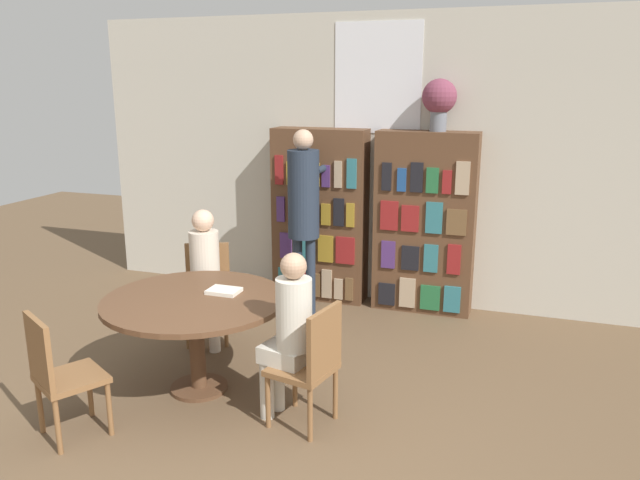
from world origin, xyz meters
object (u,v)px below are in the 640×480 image
Objects in this scene: reading_table at (195,311)px; chair_far_side at (312,361)px; chair_left_side at (208,287)px; chair_near_camera at (58,371)px; seated_reader_left at (205,270)px; bookshelf_left at (320,216)px; bookshelf_right at (425,223)px; seated_reader_right at (289,328)px; flower_vase at (439,99)px; librarian_standing at (304,202)px.

reading_table is 1.57× the size of chair_far_side.
chair_near_camera is at bearing 63.00° from chair_left_side.
chair_near_camera is at bearing -119.90° from reading_table.
chair_near_camera is 1.69m from seated_reader_left.
bookshelf_right is (1.12, -0.00, 0.00)m from bookshelf_left.
bookshelf_left is at bearing 26.03° from seated_reader_right.
chair_left_side is at bearing 114.10° from reading_table.
reading_table is 1.57× the size of chair_near_camera.
chair_far_side is at bearing -99.14° from flower_vase.
librarian_standing reaches higher than chair_near_camera.
reading_table is at bearing -96.34° from librarian_standing.
chair_left_side is 1.00× the size of chair_far_side.
chair_near_camera is at bearing -104.77° from librarian_standing.
chair_near_camera is 1.00× the size of chair_far_side.
bookshelf_right is 2.10× the size of chair_near_camera.
bookshelf_left reaches higher than seated_reader_left.
librarian_standing is at bearing 83.66° from reading_table.
seated_reader_right is (1.25, -1.11, 0.20)m from chair_left_side.
bookshelf_left is 2.34m from reading_table.
chair_left_side is 0.72× the size of seated_reader_right.
seated_reader_right is (-0.18, 0.04, 0.20)m from chair_far_side.
reading_table is (-0.20, -2.32, -0.27)m from bookshelf_left.
chair_near_camera reaches higher than reading_table.
reading_table is 1.04m from chair_far_side.
chair_left_side is at bearing 117.00° from chair_near_camera.
chair_left_side and chair_far_side have the same top height.
bookshelf_right is at bearing 4.74° from chair_far_side.
flower_vase is 3.11m from reading_table.
bookshelf_right is at bearing -165.72° from chair_left_side.
reading_table is at bearing 90.00° from chair_near_camera.
bookshelf_right is 1.50× the size of seated_reader_right.
seated_reader_left is 1.01× the size of seated_reader_right.
bookshelf_right is 0.99× the size of librarian_standing.
flower_vase is 0.36× the size of reading_table.
flower_vase reaches higher than bookshelf_right.
chair_near_camera is at bearing 60.22° from seated_reader_left.
bookshelf_left is at bearing -133.57° from seated_reader_left.
seated_reader_right is (1.17, -0.95, -0.02)m from seated_reader_left.
librarian_standing is (-0.80, 2.03, 0.67)m from chair_far_side.
bookshelf_right reaches higher than reading_table.
seated_reader_left reaches higher than seated_reader_right.
bookshelf_right is 2.27m from chair_left_side.
bookshelf_left is at bearing 29.57° from chair_far_side.
flower_vase is 0.41× the size of seated_reader_right.
chair_near_camera is 1.00× the size of chair_left_side.
bookshelf_left is at bearing 90.27° from librarian_standing.
seated_reader_left is 1.26m from librarian_standing.
chair_far_side is (0.81, -2.53, -0.43)m from bookshelf_left.
bookshelf_right is 1.34× the size of reading_table.
bookshelf_left is at bearing -179.78° from flower_vase.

